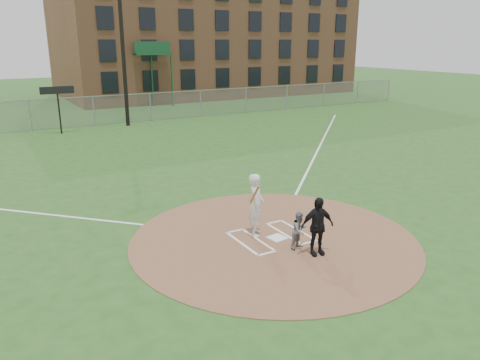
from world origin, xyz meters
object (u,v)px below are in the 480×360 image
catcher (300,230)px  batter_at_plate (256,205)px  umpire (317,226)px  home_plate (277,238)px

catcher → batter_at_plate: (-0.54, 1.43, 0.41)m
batter_at_plate → umpire: bearing=-70.0°
batter_at_plate → catcher: bearing=-69.3°
catcher → umpire: umpire is taller
catcher → umpire: (0.17, -0.54, 0.27)m
catcher → batter_at_plate: bearing=95.2°
umpire → batter_at_plate: bearing=121.7°
umpire → catcher: bearing=119.6°
home_plate → batter_at_plate: (-0.38, 0.58, 0.93)m
catcher → home_plate: bearing=85.0°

